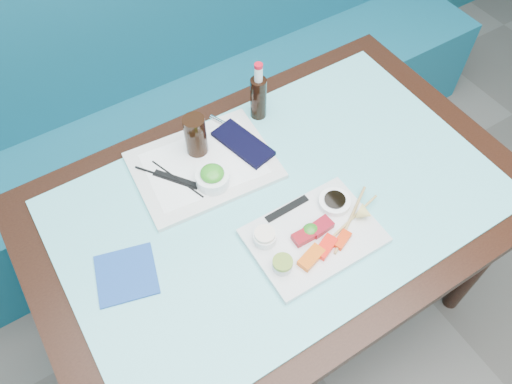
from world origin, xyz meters
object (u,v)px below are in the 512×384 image
seaweed_bowl (213,179)px  cola_bottle_body (258,98)px  serving_tray (204,165)px  cola_glass (196,135)px  blue_napkin (126,275)px  dining_table (279,218)px  sashimi_plate (314,236)px  booth_bench (167,114)px

seaweed_bowl → cola_bottle_body: size_ratio=0.67×
serving_tray → seaweed_bowl: 0.08m
serving_tray → cola_glass: 0.09m
seaweed_bowl → blue_napkin: seaweed_bowl is taller
dining_table → sashimi_plate: 0.18m
seaweed_bowl → serving_tray: bearing=82.4°
seaweed_bowl → dining_table: bearing=-47.0°
cola_glass → dining_table: bearing=-67.3°
dining_table → blue_napkin: (-0.46, 0.02, 0.09)m
serving_tray → blue_napkin: bearing=-144.4°
blue_napkin → cola_glass: bearing=36.6°
seaweed_bowl → booth_bench: bearing=79.0°
booth_bench → sashimi_plate: (0.01, -0.99, 0.39)m
serving_tray → dining_table: bearing=-55.8°
sashimi_plate → serving_tray: sashimi_plate is taller
sashimi_plate → serving_tray: 0.39m
booth_bench → cola_glass: (-0.11, -0.57, 0.46)m
cola_bottle_body → booth_bench: bearing=103.4°
serving_tray → cola_glass: bearing=84.3°
seaweed_bowl → blue_napkin: bearing=-158.7°
dining_table → sashimi_plate: (0.01, -0.15, 0.10)m
sashimi_plate → cola_glass: bearing=106.7°
dining_table → sashimi_plate: sashimi_plate is taller
cola_glass → seaweed_bowl: bearing=-98.7°
cola_bottle_body → blue_napkin: 0.66m
booth_bench → seaweed_bowl: size_ratio=30.83×
sashimi_plate → dining_table: bearing=93.4°
cola_glass → blue_napkin: size_ratio=0.89×
serving_tray → blue_napkin: 0.39m
booth_bench → serving_tray: bearing=-101.4°
booth_bench → blue_napkin: 1.02m
booth_bench → dining_table: booth_bench is taller
sashimi_plate → cola_bottle_body: 0.48m
booth_bench → cola_bottle_body: bearing=-76.6°
dining_table → serving_tray: 0.27m
cola_bottle_body → cola_glass: bearing=-170.5°
sashimi_plate → seaweed_bowl: (-0.14, 0.29, 0.03)m
sashimi_plate → blue_napkin: sashimi_plate is taller
sashimi_plate → cola_glass: cola_glass is taller
dining_table → cola_glass: (-0.11, 0.27, 0.17)m
booth_bench → blue_napkin: booth_bench is taller
serving_tray → cola_glass: (0.01, 0.05, 0.07)m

